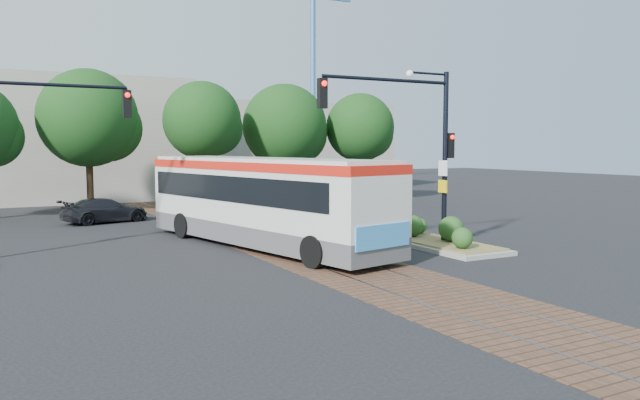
{
  "coord_description": "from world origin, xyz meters",
  "views": [
    {
      "loc": [
        -9.43,
        -18.35,
        3.61
      ],
      "look_at": [
        1.48,
        1.93,
        1.6
      ],
      "focal_mm": 35.0,
      "sensor_mm": 36.0,
      "label": 1
    }
  ],
  "objects": [
    {
      "name": "ground",
      "position": [
        0.0,
        0.0,
        0.0
      ],
      "size": [
        120.0,
        120.0,
        0.0
      ],
      "primitive_type": "plane",
      "color": "black",
      "rests_on": "ground"
    },
    {
      "name": "trackbed",
      "position": [
        0.0,
        4.0,
        0.01
      ],
      "size": [
        3.6,
        40.0,
        0.02
      ],
      "color": "brown",
      "rests_on": "ground"
    },
    {
      "name": "tree_row",
      "position": [
        1.21,
        16.42,
        4.85
      ],
      "size": [
        26.4,
        5.6,
        7.67
      ],
      "color": "#382314",
      "rests_on": "ground"
    },
    {
      "name": "warehouses",
      "position": [
        -0.53,
        28.75,
        3.81
      ],
      "size": [
        40.0,
        13.0,
        8.0
      ],
      "color": "#ADA899",
      "rests_on": "ground"
    },
    {
      "name": "crane",
      "position": [
        18.0,
        34.0,
        10.88
      ],
      "size": [
        8.0,
        0.5,
        18.0
      ],
      "color": "#3F72B2",
      "rests_on": "ground"
    },
    {
      "name": "city_bus",
      "position": [
        -0.76,
        2.14,
        1.77
      ],
      "size": [
        4.97,
        12.12,
        3.18
      ],
      "rotation": [
        0.0,
        0.0,
        0.21
      ],
      "color": "#4B4B4D",
      "rests_on": "ground"
    },
    {
      "name": "traffic_island",
      "position": [
        4.82,
        -0.9,
        0.33
      ],
      "size": [
        2.2,
        5.2,
        1.13
      ],
      "color": "gray",
      "rests_on": "ground"
    },
    {
      "name": "signal_pole_main",
      "position": [
        3.86,
        -0.81,
        4.16
      ],
      "size": [
        5.49,
        0.46,
        6.0
      ],
      "color": "black",
      "rests_on": "ground"
    },
    {
      "name": "signal_pole_left",
      "position": [
        -8.37,
        4.0,
        3.86
      ],
      "size": [
        4.99,
        0.34,
        6.0
      ],
      "color": "black",
      "rests_on": "ground"
    },
    {
      "name": "parked_car",
      "position": [
        -4.53,
        12.11,
        0.58
      ],
      "size": [
        4.28,
        2.6,
        1.16
      ],
      "primitive_type": "imported",
      "rotation": [
        0.0,
        0.0,
        1.83
      ],
      "color": "black",
      "rests_on": "ground"
    }
  ]
}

